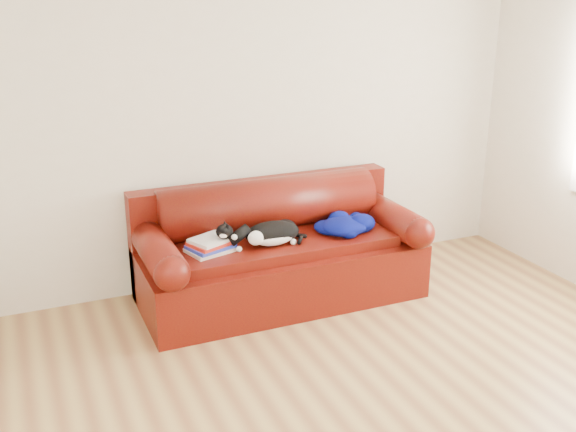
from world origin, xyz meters
The scene contains 7 objects.
ground centered at (0.00, 0.00, 0.00)m, with size 4.50×4.50×0.00m, color brown.
room_shell centered at (0.12, 0.02, 1.67)m, with size 4.52×4.02×2.61m.
sofa_base centered at (-0.02, 1.49, 0.24)m, with size 2.10×0.90×0.50m.
sofa_back centered at (-0.02, 1.74, 0.54)m, with size 2.10×1.01×0.88m.
book_stack centered at (-0.58, 1.42, 0.55)m, with size 0.36×0.31×0.10m.
cat centered at (-0.14, 1.37, 0.58)m, with size 0.60×0.31×0.21m.
blanket centered at (0.47, 1.39, 0.56)m, with size 0.50×0.41×0.14m.
Camera 1 is at (-1.82, -2.84, 2.29)m, focal length 42.00 mm.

